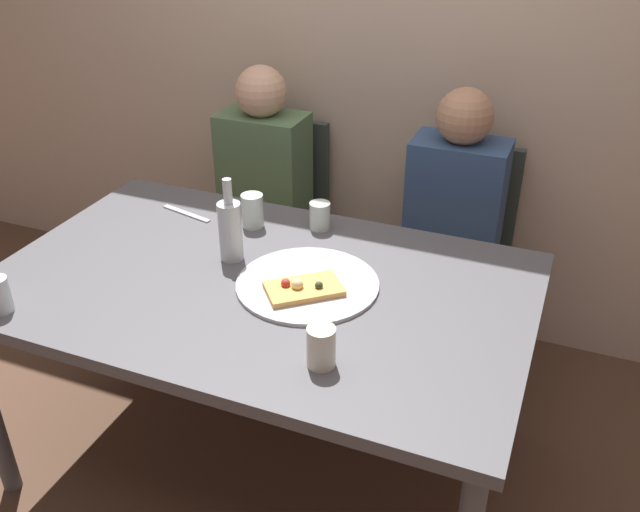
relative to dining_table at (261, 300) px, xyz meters
The scene contains 14 objects.
ground_plane 0.68m from the dining_table, ahead, with size 8.00×8.00×0.00m, color #513828.
back_wall 1.29m from the dining_table, 90.00° to the left, with size 6.00×0.10×2.60m, color #BCA893.
dining_table is the anchor object (origin of this frame).
pizza_tray 0.17m from the dining_table, 11.16° to the left, with size 0.43×0.43×0.01m, color #ADADB2.
pizza_slice_last 0.18m from the dining_table, ahead, with size 0.25×0.24×0.05m.
wine_bottle 0.24m from the dining_table, 148.12° to the left, with size 0.07×0.07×0.28m.
tumbler_near 0.41m from the dining_table, 84.11° to the left, with size 0.07×0.07×0.10m, color #B7C6BC.
tumbler_far 0.39m from the dining_table, 120.03° to the left, with size 0.08×0.08×0.12m, color #B7C6BC.
wine_glass 0.46m from the dining_table, 42.90° to the right, with size 0.07×0.07×0.11m, color beige.
table_knife 0.55m from the dining_table, 145.66° to the left, with size 0.22×0.02×0.01m, color #B7B7BC.
chair_left 1.01m from the dining_table, 113.89° to the left, with size 0.44×0.44×0.90m.
chair_right 1.02m from the dining_table, 65.07° to the left, with size 0.44×0.44×0.90m.
guest_in_sweater 0.86m from the dining_table, 117.99° to the left, with size 0.36×0.56×1.17m.
guest_in_beanie 0.87m from the dining_table, 60.85° to the left, with size 0.36×0.56×1.17m.
Camera 1 is at (0.84, -1.58, 1.87)m, focal length 38.48 mm.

